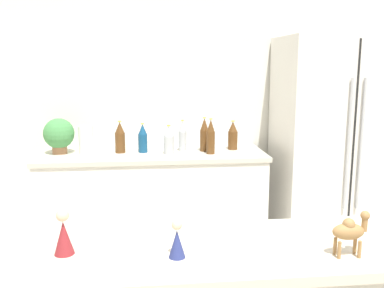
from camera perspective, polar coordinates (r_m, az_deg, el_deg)
The scene contains 15 objects.
wall_back at distance 3.78m, azimuth 0.93°, elevation 5.85°, with size 8.00×0.06×2.55m.
back_counter at distance 3.59m, azimuth -5.15°, elevation -8.01°, with size 1.81×0.63×0.88m.
refrigerator at distance 3.75m, azimuth 18.30°, elevation -0.45°, with size 0.92×0.71×1.81m.
potted_plant at distance 3.55m, azimuth -17.33°, elevation 1.22°, with size 0.24×0.24×0.28m.
paper_towel_roll at distance 3.51m, azimuth -13.95°, elevation 0.57°, with size 0.11×0.11×0.22m.
back_bottle_0 at distance 3.39m, azimuth 2.51°, elevation 0.94°, with size 0.07×0.07×0.28m.
back_bottle_1 at distance 3.48m, azimuth -9.58°, elevation 0.84°, with size 0.08×0.08×0.26m.
back_bottle_2 at distance 3.47m, azimuth -6.58°, elevation 0.74°, with size 0.08×0.08×0.24m.
back_bottle_3 at distance 3.59m, azimuth 5.46°, elevation 1.11°, with size 0.08×0.08×0.24m.
back_bottle_4 at distance 3.39m, azimuth -3.11°, elevation 0.49°, with size 0.08×0.08×0.23m.
back_bottle_5 at distance 3.50m, azimuth -1.27°, elevation 1.03°, with size 0.07×0.07×0.26m.
back_bottle_6 at distance 3.50m, azimuth 1.66°, elevation 1.20°, with size 0.07×0.07×0.28m.
camel_figurine at distance 1.52m, azimuth 20.32°, elevation -10.74°, with size 0.12×0.06×0.15m.
wise_man_figurine_blue at distance 1.51m, azimuth -16.75°, elevation -11.52°, with size 0.07×0.07×0.16m.
wise_man_figurine_crimson at distance 1.43m, azimuth -2.02°, elevation -12.83°, with size 0.06×0.06×0.13m.
Camera 1 is at (-0.47, -1.01, 1.58)m, focal length 40.00 mm.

